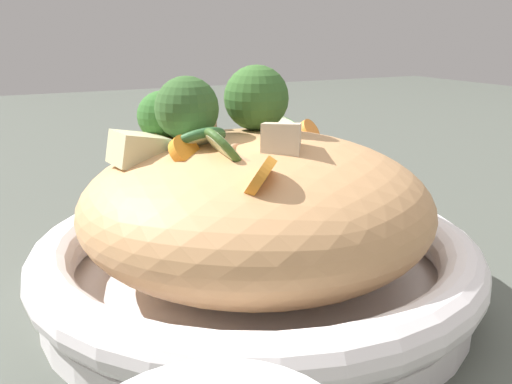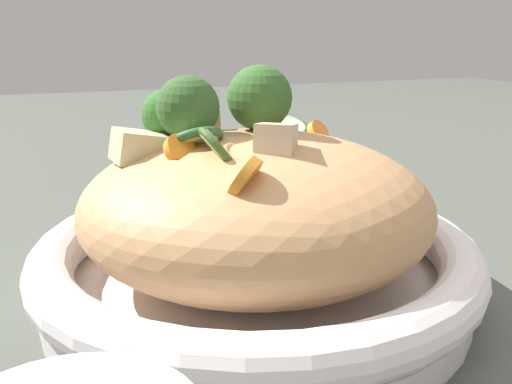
# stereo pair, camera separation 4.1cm
# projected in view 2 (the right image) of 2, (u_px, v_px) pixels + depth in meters

# --- Properties ---
(ground_plane) EXTENTS (3.00, 3.00, 0.00)m
(ground_plane) POSITION_uv_depth(u_px,v_px,m) (256.00, 296.00, 0.43)
(ground_plane) COLOR #4A4E46
(serving_bowl) EXTENTS (0.33, 0.33, 0.05)m
(serving_bowl) POSITION_uv_depth(u_px,v_px,m) (256.00, 263.00, 0.42)
(serving_bowl) COLOR white
(serving_bowl) RESTS_ON ground_plane
(noodle_heap) EXTENTS (0.25, 0.25, 0.11)m
(noodle_heap) POSITION_uv_depth(u_px,v_px,m) (256.00, 206.00, 0.41)
(noodle_heap) COLOR tan
(noodle_heap) RESTS_ON serving_bowl
(broccoli_florets) EXTENTS (0.08, 0.12, 0.07)m
(broccoli_florets) POSITION_uv_depth(u_px,v_px,m) (216.00, 107.00, 0.41)
(broccoli_florets) COLOR #9AAE76
(broccoli_florets) RESTS_ON serving_bowl
(carrot_coins) EXTENTS (0.15, 0.15, 0.04)m
(carrot_coins) POSITION_uv_depth(u_px,v_px,m) (214.00, 143.00, 0.39)
(carrot_coins) COLOR orange
(carrot_coins) RESTS_ON serving_bowl
(zucchini_slices) EXTENTS (0.13, 0.15, 0.04)m
(zucchini_slices) POSITION_uv_depth(u_px,v_px,m) (250.00, 136.00, 0.42)
(zucchini_slices) COLOR beige
(zucchini_slices) RESTS_ON serving_bowl
(chicken_chunks) EXTENTS (0.13, 0.12, 0.04)m
(chicken_chunks) POSITION_uv_depth(u_px,v_px,m) (195.00, 136.00, 0.40)
(chicken_chunks) COLOR beige
(chicken_chunks) RESTS_ON serving_bowl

